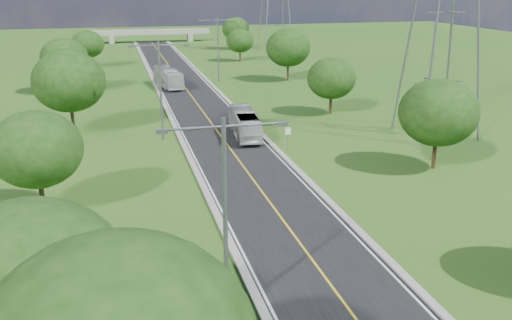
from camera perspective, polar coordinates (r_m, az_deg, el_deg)
The scene contains 21 objects.
ground at distance 74.40m, azimuth -5.74°, elevation 5.36°, with size 260.00×260.00×0.00m, color #275919.
road at distance 80.21m, azimuth -6.40°, elevation 6.26°, with size 8.00×150.00×0.06m, color black.
curb_left at distance 79.74m, azimuth -9.44°, elevation 6.12°, with size 0.50×150.00×0.22m, color gray.
curb_right at distance 80.86m, azimuth -3.40°, elevation 6.49°, with size 0.50×150.00×0.22m, color gray.
speed_limit_sign at distance 54.24m, azimuth 3.21°, elevation 2.50°, with size 0.55×0.09×2.40m.
overpass at distance 152.88m, azimuth -10.45°, elevation 12.40°, with size 30.00×3.00×3.20m.
streetlight_near_left at distance 26.28m, azimuth -3.13°, elevation -4.37°, with size 5.90×0.25×10.00m.
streetlight_mid_left at distance 57.95m, azimuth -9.56°, elevation 7.67°, with size 5.90×0.25×10.00m.
streetlight_far_right at distance 91.97m, azimuth -3.83°, elevation 11.52°, with size 5.90×0.25×10.00m.
tree_la at distance 22.80m, azimuth -21.51°, elevation -11.19°, with size 7.14×7.14×8.30m.
tree_lb at distance 41.81m, azimuth -21.11°, elevation 1.00°, with size 6.30×6.30×7.33m.
tree_lc at distance 62.92m, azimuth -18.21°, elevation 7.47°, with size 7.56×7.56×8.79m.
tree_ld at distance 86.84m, azimuth -18.62°, elevation 9.63°, with size 6.72×6.72×7.82m.
tree_le at distance 110.59m, azimuth -16.49°, elevation 11.05°, with size 5.88×5.88×6.84m.
tree_rb at distance 50.82m, azimuth 17.78°, elevation 4.53°, with size 6.72×6.72×7.82m.
tree_rc at distance 69.81m, azimuth 7.56°, elevation 8.10°, with size 5.88×5.88×6.84m.
tree_rd at distance 92.75m, azimuth 3.23°, elevation 11.16°, with size 7.14×7.14×8.30m.
tree_re at distance 115.30m, azimuth -1.62°, elevation 11.84°, with size 5.46×5.46×6.35m.
tree_rf at distance 135.45m, azimuth -2.05°, elevation 12.98°, with size 6.30×6.30×7.33m.
bus_outbound at distance 59.45m, azimuth -1.12°, elevation 3.68°, with size 2.26×9.64×2.68m, color beige.
bus_inbound at distance 88.31m, azimuth -8.78°, elevation 8.17°, with size 2.38×10.19×2.84m, color beige.
Camera 1 is at (-10.59, -11.92, 15.81)m, focal length 40.00 mm.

